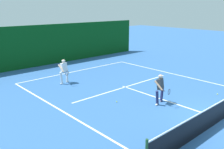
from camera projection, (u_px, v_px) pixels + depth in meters
name	position (u px, v px, depth m)	size (l,w,h in m)	color
ground_plane	(222.00, 119.00, 11.00)	(80.00, 80.00, 0.00)	#2F5E9E
court_line_baseline_far	(77.00, 71.00, 19.21)	(9.76, 0.10, 0.01)	white
court_line_service	(125.00, 87.00, 15.41)	(7.96, 0.10, 0.01)	white
court_line_centre	(164.00, 100.00, 13.29)	(0.10, 6.40, 0.01)	white
tennis_net	(224.00, 109.00, 10.86)	(10.70, 0.09, 1.10)	#1E4723
player_near	(160.00, 88.00, 12.60)	(0.90, 0.89, 1.58)	#1E234C
player_far	(64.00, 70.00, 15.94)	(0.77, 0.89, 1.61)	silver
tennis_ball	(117.00, 102.00, 12.96)	(0.07, 0.07, 0.07)	#D1E033
tennis_ball_extra	(217.00, 94.00, 14.07)	(0.07, 0.07, 0.07)	#D1E033
back_fence_windscreen	(53.00, 44.00, 21.29)	(18.89, 0.12, 3.44)	#094114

